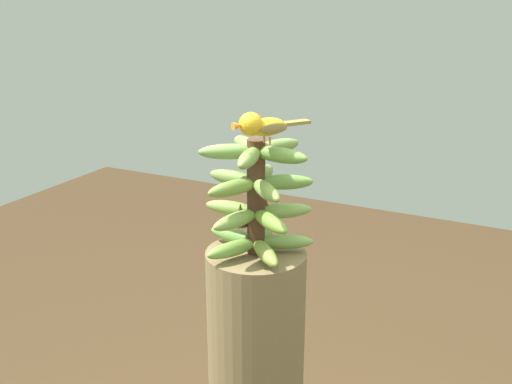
{
  "coord_description": "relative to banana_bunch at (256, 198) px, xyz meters",
  "views": [
    {
      "loc": [
        -0.61,
        1.23,
        1.93
      ],
      "look_at": [
        0.0,
        0.0,
        1.48
      ],
      "focal_mm": 41.16,
      "sensor_mm": 36.0,
      "label": 1
    }
  ],
  "objects": [
    {
      "name": "banana_bunch",
      "position": [
        0.0,
        0.0,
        0.0
      ],
      "size": [
        0.29,
        0.29,
        0.3
      ],
      "color": "#4C2D1E",
      "rests_on": "banana_tree"
    },
    {
      "name": "perched_bird",
      "position": [
        -0.03,
        0.04,
        0.19
      ],
      "size": [
        0.13,
        0.18,
        0.08
      ],
      "color": "#C68933",
      "rests_on": "banana_bunch"
    }
  ]
}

